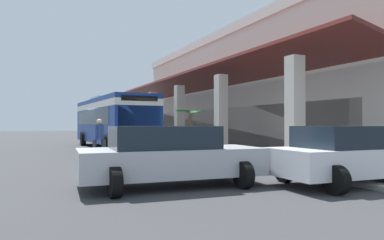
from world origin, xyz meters
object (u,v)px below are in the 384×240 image
object	(u,v)px
transit_bus	(112,119)
potted_palm	(190,140)
parked_sedan_silver	(169,156)
parked_sedan_white	(354,154)
pedestrian	(99,137)

from	to	relation	value
transit_bus	potted_palm	size ratio (longest dim) A/B	4.78
transit_bus	parked_sedan_silver	distance (m)	14.96
parked_sedan_white	pedestrian	size ratio (longest dim) A/B	2.58
parked_sedan_silver	transit_bus	bearing A→B (deg)	173.29
transit_bus	pedestrian	world-z (taller)	transit_bus
transit_bus	potted_palm	world-z (taller)	transit_bus
parked_sedan_silver	potted_palm	distance (m)	11.55
transit_bus	parked_sedan_silver	xyz separation A→B (m)	(14.82, -1.74, -1.10)
transit_bus	parked_sedan_white	distance (m)	16.71
parked_sedan_white	pedestrian	distance (m)	10.03
potted_palm	parked_sedan_white	bearing A→B (deg)	-4.15
parked_sedan_silver	potted_palm	xyz separation A→B (m)	(-10.31, 5.22, -0.15)
parked_sedan_white	potted_palm	size ratio (longest dim) A/B	1.90
pedestrian	potted_palm	world-z (taller)	potted_palm
parked_sedan_silver	potted_palm	world-z (taller)	potted_palm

